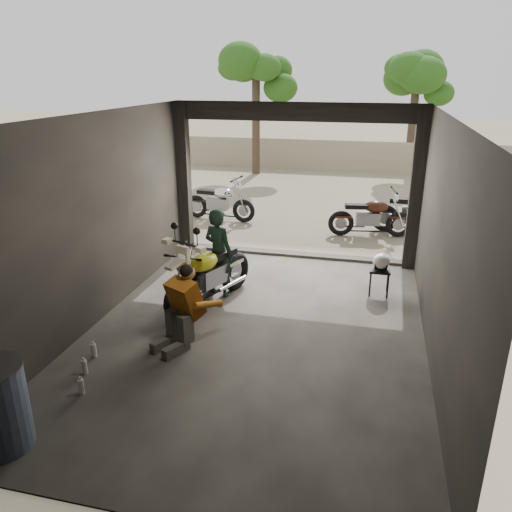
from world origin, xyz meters
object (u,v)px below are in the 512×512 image
at_px(outside_bike_b, 371,213).
at_px(outside_bike_c, 418,208).
at_px(left_bike, 196,276).
at_px(sign_post, 454,189).
at_px(rider, 219,253).
at_px(outside_bike_a, 219,199).
at_px(helmet, 381,261).
at_px(stool, 380,273).
at_px(main_bike, 209,269).
at_px(mechanic, 179,310).

xyz_separation_m(outside_bike_b, outside_bike_c, (1.10, 0.48, 0.06)).
relative_size(left_bike, sign_post, 0.67).
xyz_separation_m(left_bike, rider, (0.28, 0.41, 0.30)).
bearing_deg(outside_bike_c, outside_bike_a, 90.86).
height_order(outside_bike_a, outside_bike_c, outside_bike_c).
distance_m(outside_bike_a, helmet, 5.78).
height_order(outside_bike_b, stool, outside_bike_b).
bearing_deg(outside_bike_c, main_bike, 144.92).
height_order(rider, helmet, rider).
bearing_deg(mechanic, rider, 117.01).
bearing_deg(main_bike, sign_post, 61.15).
bearing_deg(left_bike, outside_bike_c, 58.58).
distance_m(outside_bike_a, sign_post, 5.86).
distance_m(rider, stool, 2.85).
relative_size(outside_bike_c, sign_post, 0.86).
relative_size(outside_bike_b, rider, 1.08).
bearing_deg(outside_bike_b, sign_post, -131.43).
bearing_deg(main_bike, left_bike, -149.62).
bearing_deg(outside_bike_c, mechanic, 152.07).
height_order(main_bike, outside_bike_c, outside_bike_c).
xyz_separation_m(outside_bike_c, rider, (-3.59, -4.59, 0.16)).
bearing_deg(outside_bike_b, outside_bike_c, -75.45).
xyz_separation_m(outside_bike_c, helmet, (-0.84, -3.94, 0.00)).
height_order(outside_bike_c, mechanic, outside_bike_c).
xyz_separation_m(outside_bike_b, stool, (0.26, -3.45, -0.16)).
xyz_separation_m(main_bike, outside_bike_b, (2.55, 4.47, -0.05)).
distance_m(main_bike, outside_bike_a, 5.19).
distance_m(left_bike, outside_bike_c, 6.32).
bearing_deg(left_bike, outside_bike_b, 64.79).
bearing_deg(stool, outside_bike_b, 94.25).
bearing_deg(outside_bike_a, outside_bike_c, -83.93).
bearing_deg(outside_bike_a, outside_bike_b, -91.03).
bearing_deg(main_bike, rider, 103.41).
height_order(left_bike, sign_post, sign_post).
bearing_deg(helmet, left_bike, -149.34).
relative_size(main_bike, outside_bike_c, 1.01).
distance_m(rider, helmet, 2.83).
height_order(outside_bike_a, sign_post, sign_post).
height_order(main_bike, helmet, main_bike).
relative_size(rider, mechanic, 1.34).
relative_size(mechanic, sign_post, 0.54).
relative_size(mechanic, stool, 2.37).
xyz_separation_m(outside_bike_c, stool, (-0.84, -3.93, -0.21)).
height_order(main_bike, sign_post, sign_post).
relative_size(left_bike, helmet, 4.74).
height_order(stool, sign_post, sign_post).
distance_m(outside_bike_a, stool, 5.78).
bearing_deg(main_bike, mechanic, -66.53).
bearing_deg(outside_bike_b, outside_bike_a, 73.31).
relative_size(mechanic, helmet, 3.79).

